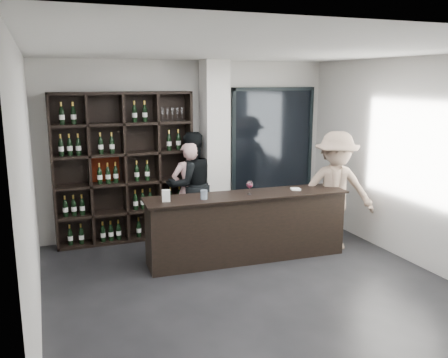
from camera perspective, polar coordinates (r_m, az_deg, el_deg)
name	(u,v)px	position (r m, az deg, el deg)	size (l,w,h in m)	color
floor	(257,293)	(6.04, 4.04, -13.53)	(5.00, 5.50, 0.01)	black
wine_shelf	(124,168)	(7.71, -11.89, 1.29)	(2.20, 0.35, 2.40)	black
structural_column	(215,149)	(7.95, -1.13, 3.69)	(0.40, 0.40, 2.90)	silver
glass_panel	(273,146)	(8.64, 5.88, 3.95)	(1.60, 0.08, 2.10)	black
tasting_counter	(247,227)	(6.92, 2.80, -5.74)	(2.97, 0.62, 0.97)	black
taster_pink	(189,190)	(7.80, -4.23, -1.35)	(0.59, 0.38, 1.61)	#DAA6A6
taster_black	(191,185)	(7.85, -4.02, -0.70)	(0.85, 0.66, 1.76)	black
customer	(335,191)	(7.47, 13.25, -1.38)	(1.18, 0.68, 1.82)	gray
wine_glass	(250,187)	(6.76, 3.10, -0.94)	(0.09, 0.09, 0.22)	white
spit_cup	(204,195)	(6.50, -2.42, -1.89)	(0.10, 0.10, 0.13)	silver
napkin_stack	(295,189)	(7.13, 8.60, -1.20)	(0.13, 0.13, 0.02)	white
card_stand	(166,196)	(6.41, -6.98, -2.01)	(0.11, 0.05, 0.16)	white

